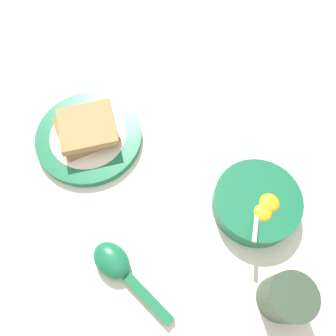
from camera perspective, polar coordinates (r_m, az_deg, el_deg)
The scene contains 6 objects.
ground_plane at distance 0.59m, azimuth -0.89°, elevation -9.51°, with size 3.00×3.00×0.00m, color silver.
egg_bowl at distance 0.60m, azimuth 15.23°, elevation -6.04°, with size 0.15×0.15×0.07m.
toast_plate at distance 0.67m, azimuth -13.57°, elevation 5.28°, with size 0.21×0.21×0.02m.
toast_sandwich at distance 0.65m, azimuth -13.94°, elevation 6.69°, with size 0.12×0.13×0.03m.
soup_spoon at distance 0.57m, azimuth -8.74°, elevation -16.61°, with size 0.16×0.13×0.03m.
drinking_cup at distance 0.56m, azimuth 19.94°, elevation -20.48°, with size 0.07×0.07×0.08m.
Camera 1 is at (-0.15, 0.02, 0.57)m, focal length 35.00 mm.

